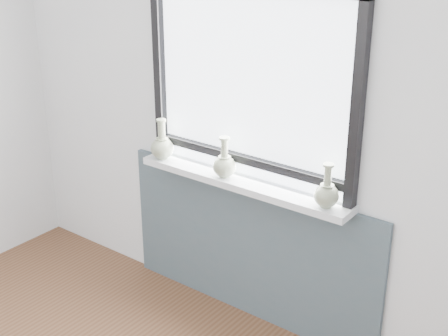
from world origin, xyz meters
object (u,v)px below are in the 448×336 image
Objects in this scene: windowsill at (242,183)px; vase_c at (327,194)px; vase_b at (224,164)px; vase_a at (162,146)px.

vase_c is (0.53, -0.02, 0.09)m from windowsill.
vase_c is at bearing 0.28° from vase_b.
vase_a is at bearing -179.83° from vase_b.
vase_b reaches higher than windowsill.
windowsill is 5.71× the size of vase_b.
windowsill is 5.77× the size of vase_c.
vase_c is (0.63, 0.00, -0.00)m from vase_b.
vase_b is 1.01× the size of vase_c.
vase_b is (-0.10, -0.03, 0.09)m from windowsill.
vase_c is at bearing -2.38° from windowsill.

